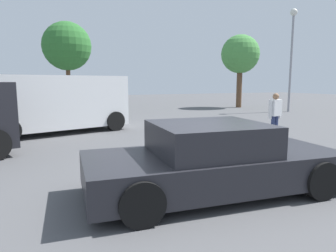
% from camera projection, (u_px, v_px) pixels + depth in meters
% --- Properties ---
extents(ground_plane, '(80.00, 80.00, 0.00)m').
position_uv_depth(ground_plane, '(209.00, 193.00, 5.28)').
color(ground_plane, '#515154').
extents(sedan_foreground, '(4.54, 2.25, 1.22)m').
position_uv_depth(sedan_foreground, '(213.00, 160.00, 5.24)').
color(sedan_foreground, '#232328').
rests_on(sedan_foreground, ground_plane).
extents(van_white, '(5.39, 3.37, 2.14)m').
position_uv_depth(van_white, '(57.00, 102.00, 11.46)').
color(van_white, white).
rests_on(van_white, ground_plane).
extents(pedestrian, '(0.56, 0.31, 1.54)m').
position_uv_depth(pedestrian, '(275.00, 112.00, 10.24)').
color(pedestrian, navy).
rests_on(pedestrian, ground_plane).
extents(light_post_near, '(0.44, 0.44, 6.43)m').
position_uv_depth(light_post_near, '(292.00, 43.00, 19.14)').
color(light_post_near, gray).
rests_on(light_post_near, ground_plane).
extents(tree_back_left, '(3.32, 3.32, 6.02)m').
position_uv_depth(tree_back_left, '(67.00, 46.00, 20.96)').
color(tree_back_left, brown).
rests_on(tree_back_left, ground_plane).
extents(tree_back_center, '(2.83, 2.83, 5.39)m').
position_uv_depth(tree_back_center, '(240.00, 55.00, 22.58)').
color(tree_back_center, brown).
rests_on(tree_back_center, ground_plane).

